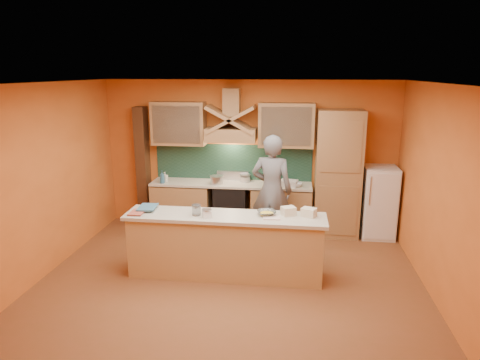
# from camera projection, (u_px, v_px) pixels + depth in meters

# --- Properties ---
(floor) EXTENTS (5.50, 5.00, 0.01)m
(floor) POSITION_uv_depth(u_px,v_px,m) (229.00, 285.00, 6.07)
(floor) COLOR brown
(floor) RESTS_ON ground
(ceiling) EXTENTS (5.50, 5.00, 0.01)m
(ceiling) POSITION_uv_depth(u_px,v_px,m) (228.00, 83.00, 5.38)
(ceiling) COLOR white
(ceiling) RESTS_ON wall_back
(wall_back) EXTENTS (5.50, 0.02, 2.80)m
(wall_back) POSITION_uv_depth(u_px,v_px,m) (249.00, 155.00, 8.13)
(wall_back) COLOR orange
(wall_back) RESTS_ON floor
(wall_front) EXTENTS (5.50, 0.02, 2.80)m
(wall_front) POSITION_uv_depth(u_px,v_px,m) (179.00, 277.00, 3.32)
(wall_front) COLOR orange
(wall_front) RESTS_ON floor
(wall_left) EXTENTS (0.02, 5.00, 2.80)m
(wall_left) POSITION_uv_depth(u_px,v_px,m) (37.00, 184.00, 6.07)
(wall_left) COLOR orange
(wall_left) RESTS_ON floor
(wall_right) EXTENTS (0.02, 5.00, 2.80)m
(wall_right) POSITION_uv_depth(u_px,v_px,m) (444.00, 198.00, 5.38)
(wall_right) COLOR orange
(wall_right) RESTS_ON floor
(base_cabinet_left) EXTENTS (1.10, 0.60, 0.86)m
(base_cabinet_left) POSITION_uv_depth(u_px,v_px,m) (182.00, 206.00, 8.24)
(base_cabinet_left) COLOR #A5794B
(base_cabinet_left) RESTS_ON floor
(base_cabinet_right) EXTENTS (1.10, 0.60, 0.86)m
(base_cabinet_right) POSITION_uv_depth(u_px,v_px,m) (281.00, 210.00, 8.00)
(base_cabinet_right) COLOR #A5794B
(base_cabinet_right) RESTS_ON floor
(counter_top) EXTENTS (3.00, 0.62, 0.04)m
(counter_top) POSITION_uv_depth(u_px,v_px,m) (231.00, 184.00, 8.00)
(counter_top) COLOR beige
(counter_top) RESTS_ON base_cabinet_left
(stove) EXTENTS (0.60, 0.58, 0.90)m
(stove) POSITION_uv_depth(u_px,v_px,m) (231.00, 207.00, 8.11)
(stove) COLOR black
(stove) RESTS_ON floor
(backsplash) EXTENTS (3.00, 0.03, 0.70)m
(backsplash) POSITION_uv_depth(u_px,v_px,m) (233.00, 162.00, 8.19)
(backsplash) COLOR #19372B
(backsplash) RESTS_ON wall_back
(range_hood) EXTENTS (0.92, 0.50, 0.24)m
(range_hood) POSITION_uv_depth(u_px,v_px,m) (231.00, 135.00, 7.82)
(range_hood) COLOR #A5794B
(range_hood) RESTS_ON wall_back
(hood_chimney) EXTENTS (0.30, 0.30, 0.50)m
(hood_chimney) POSITION_uv_depth(u_px,v_px,m) (232.00, 102.00, 7.77)
(hood_chimney) COLOR #A5794B
(hood_chimney) RESTS_ON wall_back
(upper_cabinet_left) EXTENTS (1.00, 0.35, 0.80)m
(upper_cabinet_left) POSITION_uv_depth(u_px,v_px,m) (179.00, 123.00, 7.97)
(upper_cabinet_left) COLOR #A5794B
(upper_cabinet_left) RESTS_ON wall_back
(upper_cabinet_right) EXTENTS (1.00, 0.35, 0.80)m
(upper_cabinet_right) POSITION_uv_depth(u_px,v_px,m) (286.00, 125.00, 7.72)
(upper_cabinet_right) COLOR #A5794B
(upper_cabinet_right) RESTS_ON wall_back
(pantry_column) EXTENTS (0.80, 0.60, 2.30)m
(pantry_column) POSITION_uv_depth(u_px,v_px,m) (338.00, 174.00, 7.69)
(pantry_column) COLOR #A5794B
(pantry_column) RESTS_ON floor
(fridge) EXTENTS (0.58, 0.60, 1.30)m
(fridge) POSITION_uv_depth(u_px,v_px,m) (379.00, 202.00, 7.73)
(fridge) COLOR white
(fridge) RESTS_ON floor
(trim_column_left) EXTENTS (0.20, 0.30, 2.30)m
(trim_column_left) POSITION_uv_depth(u_px,v_px,m) (143.00, 166.00, 8.30)
(trim_column_left) COLOR #472816
(trim_column_left) RESTS_ON floor
(island_body) EXTENTS (2.80, 0.55, 0.88)m
(island_body) POSITION_uv_depth(u_px,v_px,m) (225.00, 248.00, 6.27)
(island_body) COLOR tan
(island_body) RESTS_ON floor
(island_top) EXTENTS (2.90, 0.62, 0.05)m
(island_top) POSITION_uv_depth(u_px,v_px,m) (225.00, 217.00, 6.15)
(island_top) COLOR beige
(island_top) RESTS_ON island_body
(person) EXTENTS (0.78, 0.58, 1.94)m
(person) POSITION_uv_depth(u_px,v_px,m) (272.00, 191.00, 7.30)
(person) COLOR slate
(person) RESTS_ON floor
(pot_large) EXTENTS (0.26, 0.26, 0.15)m
(pot_large) POSITION_uv_depth(u_px,v_px,m) (217.00, 181.00, 7.91)
(pot_large) COLOR #B1B2B8
(pot_large) RESTS_ON stove
(pot_small) EXTENTS (0.21, 0.21, 0.12)m
(pot_small) POSITION_uv_depth(u_px,v_px,m) (245.00, 179.00, 8.08)
(pot_small) COLOR silver
(pot_small) RESTS_ON stove
(soap_bottle_a) EXTENTS (0.10, 0.10, 0.19)m
(soap_bottle_a) POSITION_uv_depth(u_px,v_px,m) (165.00, 177.00, 8.05)
(soap_bottle_a) COLOR silver
(soap_bottle_a) RESTS_ON counter_top
(soap_bottle_b) EXTENTS (0.13, 0.13, 0.24)m
(soap_bottle_b) POSITION_uv_depth(u_px,v_px,m) (162.00, 177.00, 7.93)
(soap_bottle_b) COLOR #316587
(soap_bottle_b) RESTS_ON counter_top
(bowl_back) EXTENTS (0.26, 0.26, 0.07)m
(bowl_back) POSITION_uv_depth(u_px,v_px,m) (296.00, 185.00, 7.73)
(bowl_back) COLOR silver
(bowl_back) RESTS_ON counter_top
(dish_rack) EXTENTS (0.35, 0.30, 0.11)m
(dish_rack) POSITION_uv_depth(u_px,v_px,m) (289.00, 183.00, 7.76)
(dish_rack) COLOR white
(dish_rack) RESTS_ON counter_top
(book_lower) EXTENTS (0.21, 0.27, 0.03)m
(book_lower) POSITION_uv_depth(u_px,v_px,m) (130.00, 212.00, 6.22)
(book_lower) COLOR #B95442
(book_lower) RESTS_ON island_top
(book_upper) EXTENTS (0.28, 0.37, 0.03)m
(book_upper) POSITION_uv_depth(u_px,v_px,m) (139.00, 207.00, 6.38)
(book_upper) COLOR teal
(book_upper) RESTS_ON island_top
(jar_large) EXTENTS (0.16, 0.16, 0.16)m
(jar_large) POSITION_uv_depth(u_px,v_px,m) (196.00, 210.00, 6.11)
(jar_large) COLOR silver
(jar_large) RESTS_ON island_top
(jar_small) EXTENTS (0.11, 0.11, 0.13)m
(jar_small) POSITION_uv_depth(u_px,v_px,m) (197.00, 210.00, 6.17)
(jar_small) COLOR silver
(jar_small) RESTS_ON island_top
(kitchen_scale) EXTENTS (0.16, 0.16, 0.10)m
(kitchen_scale) POSITION_uv_depth(u_px,v_px,m) (207.00, 214.00, 6.04)
(kitchen_scale) COLOR white
(kitchen_scale) RESTS_ON island_top
(mixing_bowl) EXTENTS (0.33, 0.33, 0.06)m
(mixing_bowl) POSITION_uv_depth(u_px,v_px,m) (267.00, 213.00, 6.13)
(mixing_bowl) COLOR silver
(mixing_bowl) RESTS_ON island_top
(cloth) EXTENTS (0.25, 0.19, 0.02)m
(cloth) POSITION_uv_depth(u_px,v_px,m) (272.00, 218.00, 6.01)
(cloth) COLOR beige
(cloth) RESTS_ON island_top
(grocery_bag_a) EXTENTS (0.24, 0.22, 0.12)m
(grocery_bag_a) POSITION_uv_depth(u_px,v_px,m) (288.00, 211.00, 6.12)
(grocery_bag_a) COLOR beige
(grocery_bag_a) RESTS_ON island_top
(grocery_bag_b) EXTENTS (0.24, 0.22, 0.12)m
(grocery_bag_b) POSITION_uv_depth(u_px,v_px,m) (309.00, 212.00, 6.07)
(grocery_bag_b) COLOR beige
(grocery_bag_b) RESTS_ON island_top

